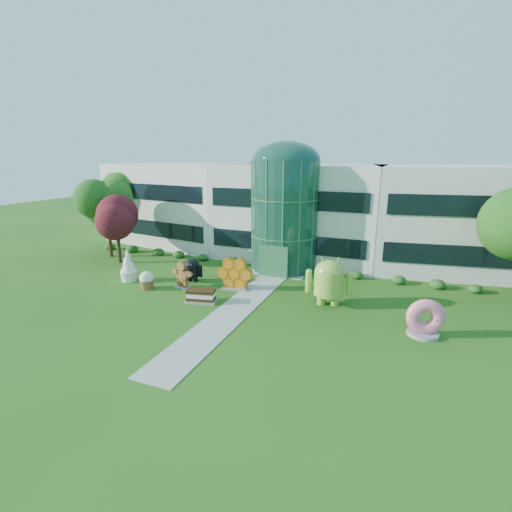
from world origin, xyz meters
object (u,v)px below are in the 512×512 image
at_px(donut, 425,317).
at_px(gingerbread, 182,274).
at_px(android_green, 329,279).
at_px(android_black, 192,268).

bearing_deg(donut, gingerbread, 158.17).
distance_m(android_green, donut, 6.67).
distance_m(android_black, gingerbread, 1.61).
relative_size(donut, gingerbread, 0.96).
bearing_deg(donut, android_black, 153.06).
relative_size(android_green, donut, 1.66).
relative_size(android_green, gingerbread, 1.60).
height_order(android_green, donut, android_green).
bearing_deg(gingerbread, donut, 8.27).
xyz_separation_m(android_green, gingerbread, (-11.47, -0.92, -0.81)).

